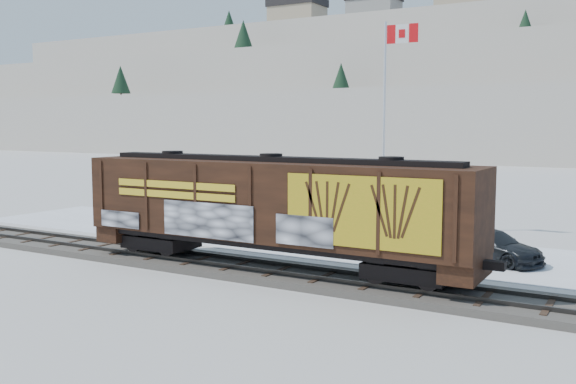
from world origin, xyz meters
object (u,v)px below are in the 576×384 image
Objects in this scene: car_dark at (491,246)px; car_white at (348,227)px; hopper_railcar at (271,205)px; flagpole at (385,156)px; car_silver at (250,218)px.

car_white is at bearing 106.39° from car_dark.
hopper_railcar is 12.10m from flagpole.
flagpole is 2.43× the size of car_dark.
hopper_railcar is at bearing -171.44° from car_white.
car_silver is 6.29m from car_white.
flagpole is at bearing -42.71° from car_silver.
hopper_railcar is 8.34m from car_white.
car_silver is at bearing -152.21° from flagpole.
car_silver is at bearing 108.29° from car_dark.
car_silver is 0.89× the size of car_white.
car_dark is at bearing -76.49° from car_silver.
flagpole reaches higher than car_silver.
car_white is at bearing 92.55° from hopper_railcar.
flagpole is at bearing 89.66° from hopper_railcar.
car_silver is (-6.64, 8.49, -2.12)m from hopper_railcar.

